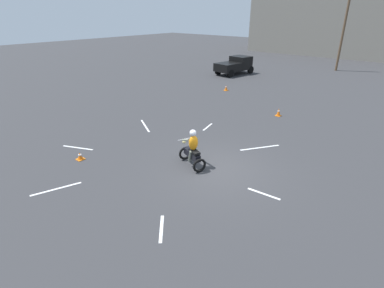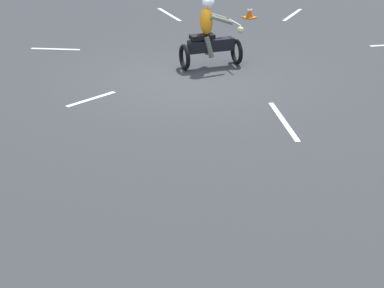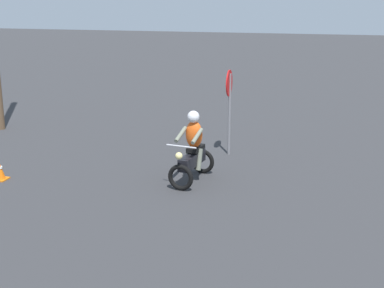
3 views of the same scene
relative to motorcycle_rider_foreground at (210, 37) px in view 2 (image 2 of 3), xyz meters
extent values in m
plane|color=#333335|center=(1.01, 0.43, -0.73)|extent=(120.00, 120.00, 0.00)
torus|color=black|center=(-0.64, 0.25, -0.43)|extent=(0.32, 0.59, 0.60)
torus|color=black|center=(0.57, -0.23, -0.43)|extent=(0.32, 0.59, 0.60)
cube|color=black|center=(-0.03, 0.01, -0.21)|extent=(1.11, 0.63, 0.28)
cube|color=black|center=(0.17, -0.07, 0.01)|extent=(0.62, 0.45, 0.10)
cylinder|color=silver|center=(-0.59, 0.24, 0.27)|extent=(0.29, 0.66, 0.04)
sphere|color=#F2E08C|center=(-0.71, 0.28, 0.09)|extent=(0.21, 0.21, 0.16)
ellipsoid|color=orange|center=(0.08, -0.03, 0.37)|extent=(0.41, 0.48, 0.64)
cylinder|color=slate|center=(-0.13, 0.27, 0.42)|extent=(0.54, 0.29, 0.27)
cylinder|color=slate|center=(-0.27, -0.11, 0.42)|extent=(0.54, 0.29, 0.27)
cylinder|color=slate|center=(0.11, 0.11, -0.21)|extent=(0.27, 0.20, 0.51)
cylinder|color=slate|center=(0.01, -0.15, -0.21)|extent=(0.27, 0.20, 0.51)
sphere|color=silver|center=(0.04, -0.02, 0.79)|extent=(0.36, 0.36, 0.28)
cube|color=orange|center=(-4.17, -2.77, -0.71)|extent=(0.32, 0.32, 0.03)
cone|color=orange|center=(-4.17, -2.77, -0.54)|extent=(0.24, 0.24, 0.31)
cylinder|color=white|center=(-4.17, -2.77, -0.50)|extent=(0.13, 0.13, 0.05)
cube|color=silver|center=(3.35, 0.03, -0.72)|extent=(1.26, 0.19, 0.01)
cube|color=silver|center=(1.30, 3.50, -0.72)|extent=(1.21, 1.77, 0.01)
cube|color=silver|center=(-5.40, -2.19, -0.72)|extent=(1.55, 0.76, 0.01)
cube|color=silver|center=(-2.67, -4.66, -0.72)|extent=(0.66, 1.72, 0.01)
cube|color=silver|center=(1.89, -3.69, -0.72)|extent=(0.92, 0.99, 0.01)
camera|label=1|loc=(7.28, -8.61, 5.33)|focal=28.00mm
camera|label=2|loc=(11.44, 12.32, 4.49)|focal=70.00mm
camera|label=3|loc=(-1.77, 6.31, 3.44)|focal=50.00mm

